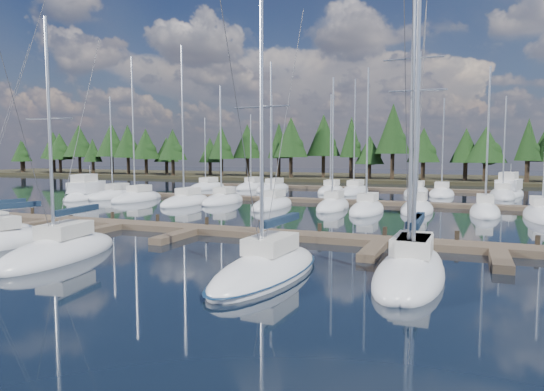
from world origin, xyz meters
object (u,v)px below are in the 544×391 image
at_px(main_dock, 194,231).
at_px(front_sailboat_5, 410,270).
at_px(front_sailboat_4, 267,270).
at_px(front_sailboat_6, 414,272).
at_px(motor_yacht_right, 509,191).
at_px(front_sailboat_3, 61,252).
at_px(motor_yacht_left, 87,194).

height_order(main_dock, front_sailboat_5, front_sailboat_5).
bearing_deg(main_dock, front_sailboat_4, -44.57).
relative_size(main_dock, front_sailboat_5, 2.69).
xyz_separation_m(front_sailboat_6, motor_yacht_right, (6.97, 46.40, 0.23)).
distance_m(main_dock, front_sailboat_3, 9.15).
relative_size(front_sailboat_4, front_sailboat_5, 0.79).
height_order(main_dock, front_sailboat_4, front_sailboat_4).
xyz_separation_m(front_sailboat_3, motor_yacht_right, (23.91, 48.58, 0.25)).
xyz_separation_m(main_dock, front_sailboat_6, (14.45, -6.63, 0.10)).
relative_size(front_sailboat_5, motor_yacht_right, 1.62).
bearing_deg(motor_yacht_right, motor_yacht_left, -154.10).
bearing_deg(motor_yacht_right, main_dock, -118.31).
relative_size(front_sailboat_5, front_sailboat_6, 1.17).
distance_m(main_dock, front_sailboat_4, 12.09).
relative_size(front_sailboat_4, motor_yacht_left, 1.32).
relative_size(main_dock, motor_yacht_right, 4.35).
distance_m(front_sailboat_6, motor_yacht_right, 46.92).
bearing_deg(motor_yacht_right, front_sailboat_6, -98.55).
distance_m(motor_yacht_left, motor_yacht_right, 51.45).
height_order(main_dock, front_sailboat_6, front_sailboat_6).
bearing_deg(front_sailboat_3, front_sailboat_5, 8.67).
distance_m(front_sailboat_4, motor_yacht_left, 42.25).
bearing_deg(front_sailboat_4, front_sailboat_3, -178.33).
xyz_separation_m(front_sailboat_4, front_sailboat_6, (5.84, 1.85, 0.02)).
xyz_separation_m(front_sailboat_5, motor_yacht_left, (-39.12, 23.54, 0.20)).
bearing_deg(front_sailboat_5, front_sailboat_6, -63.57).
xyz_separation_m(front_sailboat_3, motor_yacht_left, (-22.37, 26.10, 0.23)).
bearing_deg(front_sailboat_4, main_dock, 135.43).
distance_m(front_sailboat_6, motor_yacht_left, 46.02).
xyz_separation_m(front_sailboat_3, front_sailboat_6, (16.94, 2.18, 0.02)).
bearing_deg(motor_yacht_left, front_sailboat_6, -31.32).
relative_size(main_dock, front_sailboat_4, 3.41).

